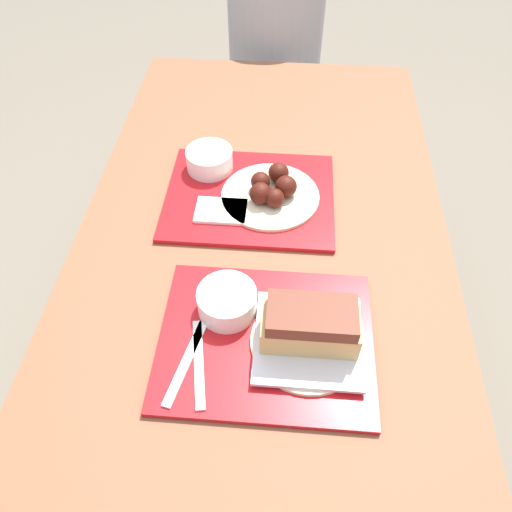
% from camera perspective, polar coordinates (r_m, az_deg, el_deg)
% --- Properties ---
extents(ground_plane, '(12.00, 12.00, 0.00)m').
position_cam_1_polar(ground_plane, '(1.66, 0.23, -17.95)').
color(ground_plane, '#706656').
extents(picnic_table, '(0.80, 1.66, 0.75)m').
position_cam_1_polar(picnic_table, '(1.09, 0.34, -4.53)').
color(picnic_table, brown).
rests_on(picnic_table, ground_plane).
extents(picnic_bench_far, '(0.76, 0.28, 0.43)m').
position_cam_1_polar(picnic_bench_far, '(2.06, 2.55, 14.50)').
color(picnic_bench_far, brown).
rests_on(picnic_bench_far, ground_plane).
extents(tray_near, '(0.38, 0.31, 0.01)m').
position_cam_1_polar(tray_near, '(0.90, 1.13, -9.57)').
color(tray_near, '#B21419').
rests_on(tray_near, picnic_table).
extents(tray_far, '(0.38, 0.31, 0.01)m').
position_cam_1_polar(tray_far, '(1.15, -0.72, 6.81)').
color(tray_far, '#B21419').
rests_on(tray_far, picnic_table).
extents(bowl_coleslaw_near, '(0.11, 0.11, 0.05)m').
position_cam_1_polar(bowl_coleslaw_near, '(0.91, -3.33, -5.10)').
color(bowl_coleslaw_near, white).
rests_on(bowl_coleslaw_near, tray_near).
extents(brisket_sandwich_plate, '(0.20, 0.20, 0.10)m').
position_cam_1_polar(brisket_sandwich_plate, '(0.87, 6.15, -8.52)').
color(brisket_sandwich_plate, beige).
rests_on(brisket_sandwich_plate, tray_near).
extents(plastic_fork_near, '(0.05, 0.17, 0.00)m').
position_cam_1_polar(plastic_fork_near, '(0.88, -8.00, -11.93)').
color(plastic_fork_near, white).
rests_on(plastic_fork_near, tray_near).
extents(plastic_knife_near, '(0.05, 0.17, 0.00)m').
position_cam_1_polar(plastic_knife_near, '(0.88, -6.56, -12.06)').
color(plastic_knife_near, white).
rests_on(plastic_knife_near, tray_near).
extents(bowl_coleslaw_far, '(0.11, 0.11, 0.05)m').
position_cam_1_polar(bowl_coleslaw_far, '(1.20, -5.35, 11.01)').
color(bowl_coleslaw_far, white).
rests_on(bowl_coleslaw_far, tray_far).
extents(wings_plate_far, '(0.22, 0.22, 0.06)m').
position_cam_1_polar(wings_plate_far, '(1.13, 1.78, 7.51)').
color(wings_plate_far, beige).
rests_on(wings_plate_far, tray_far).
extents(napkin_far, '(0.11, 0.08, 0.01)m').
position_cam_1_polar(napkin_far, '(1.10, -4.02, 5.18)').
color(napkin_far, white).
rests_on(napkin_far, tray_far).
extents(person_seated_across, '(0.32, 0.32, 0.68)m').
position_cam_1_polar(person_seated_across, '(1.88, 2.23, 23.56)').
color(person_seated_across, '#9E9EA3').
rests_on(person_seated_across, picnic_bench_far).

